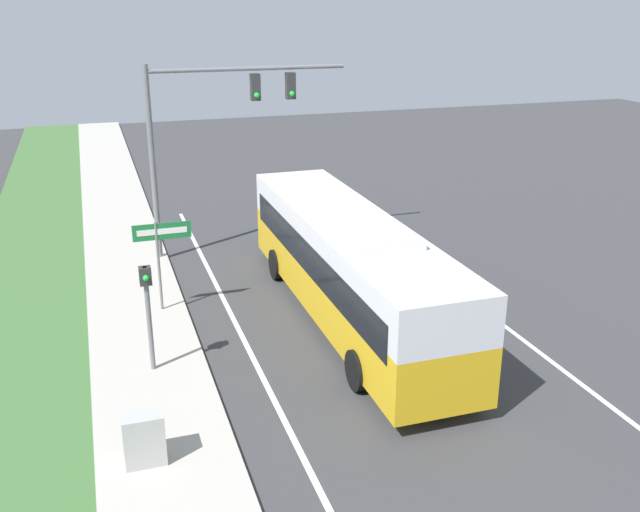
# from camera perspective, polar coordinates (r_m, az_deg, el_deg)

# --- Properties ---
(ground_plane) EXTENTS (80.00, 80.00, 0.00)m
(ground_plane) POSITION_cam_1_polar(r_m,az_deg,el_deg) (18.55, 6.55, -8.26)
(ground_plane) COLOR #38383A
(sidewalk) EXTENTS (2.80, 80.00, 0.12)m
(sidewalk) POSITION_cam_1_polar(r_m,az_deg,el_deg) (17.15, -13.04, -10.98)
(sidewalk) COLOR #ADA89E
(sidewalk) RESTS_ON ground_plane
(grass_verge) EXTENTS (3.60, 80.00, 0.10)m
(grass_verge) POSITION_cam_1_polar(r_m,az_deg,el_deg) (17.30, -23.85, -12.07)
(grass_verge) COLOR #3D6633
(grass_verge) RESTS_ON ground_plane
(lane_divider_near) EXTENTS (0.14, 30.00, 0.01)m
(lane_divider_near) POSITION_cam_1_polar(r_m,az_deg,el_deg) (17.50, -4.42, -10.02)
(lane_divider_near) COLOR silver
(lane_divider_near) RESTS_ON ground_plane
(lane_divider_far) EXTENTS (0.14, 30.00, 0.01)m
(lane_divider_far) POSITION_cam_1_polar(r_m,az_deg,el_deg) (20.19, 15.95, -6.48)
(lane_divider_far) COLOR silver
(lane_divider_far) RESTS_ON ground_plane
(bus) EXTENTS (2.60, 12.00, 3.25)m
(bus) POSITION_cam_1_polar(r_m,az_deg,el_deg) (19.96, 2.38, -0.47)
(bus) COLOR gold
(bus) RESTS_ON ground_plane
(signal_gantry) EXTENTS (6.93, 0.41, 6.73)m
(signal_gantry) POSITION_cam_1_polar(r_m,az_deg,el_deg) (24.96, -8.68, 10.74)
(signal_gantry) COLOR slate
(signal_gantry) RESTS_ON ground_plane
(pedestrian_signal) EXTENTS (0.28, 0.34, 2.80)m
(pedestrian_signal) POSITION_cam_1_polar(r_m,az_deg,el_deg) (17.48, -13.63, -3.55)
(pedestrian_signal) COLOR slate
(pedestrian_signal) RESTS_ON ground_plane
(street_sign) EXTENTS (1.65, 0.08, 2.79)m
(street_sign) POSITION_cam_1_polar(r_m,az_deg,el_deg) (20.82, -12.62, 0.74)
(street_sign) COLOR slate
(street_sign) RESTS_ON ground_plane
(utility_cabinet) EXTENTS (0.80, 0.51, 1.07)m
(utility_cabinet) POSITION_cam_1_polar(r_m,az_deg,el_deg) (14.70, -13.90, -14.00)
(utility_cabinet) COLOR #A8A8A3
(utility_cabinet) RESTS_ON sidewalk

